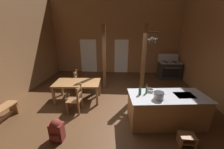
{
  "coord_description": "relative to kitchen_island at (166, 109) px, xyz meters",
  "views": [
    {
      "loc": [
        0.3,
        -3.98,
        2.66
      ],
      "look_at": [
        0.03,
        0.4,
        1.13
      ],
      "focal_mm": 21.15,
      "sensor_mm": 36.0,
      "label": 1
    }
  ],
  "objects": [
    {
      "name": "kitchen_island",
      "position": [
        0.0,
        0.0,
        0.0
      ],
      "size": [
        2.24,
        1.16,
        0.9
      ],
      "color": "olive",
      "rests_on": "ground_plane"
    },
    {
      "name": "mixing_bowl_on_counter",
      "position": [
        -0.44,
        0.21,
        0.49
      ],
      "size": [
        0.21,
        0.21,
        0.07
      ],
      "color": "silver",
      "rests_on": "kitchen_island"
    },
    {
      "name": "support_post_center",
      "position": [
        -2.06,
        2.34,
        0.98
      ],
      "size": [
        0.14,
        0.14,
        2.85
      ],
      "color": "brown",
      "rests_on": "ground_plane"
    },
    {
      "name": "glazed_door_back_left",
      "position": [
        -3.35,
        4.77,
        0.58
      ],
      "size": [
        1.0,
        0.01,
        2.05
      ],
      "primitive_type": "cube",
      "color": "white",
      "rests_on": "ground_plane"
    },
    {
      "name": "step_stool",
      "position": [
        0.26,
        -0.83,
        -0.27
      ],
      "size": [
        0.37,
        0.29,
        0.3
      ],
      "color": "brown",
      "rests_on": "ground_plane"
    },
    {
      "name": "ladderback_chair_near_window",
      "position": [
        -2.8,
        0.38,
        0.0
      ],
      "size": [
        0.45,
        0.45,
        0.95
      ],
      "color": "brown",
      "rests_on": "ground_plane"
    },
    {
      "name": "ground_plane",
      "position": [
        -1.66,
        0.59,
        -0.5
      ],
      "size": [
        8.29,
        9.16,
        0.1
      ],
      "primitive_type": "cube",
      "color": "#4C301C"
    },
    {
      "name": "bottle_short_on_counter",
      "position": [
        -0.58,
        0.09,
        0.56
      ],
      "size": [
        0.06,
        0.06,
        0.28
      ],
      "color": "#2D5638",
      "rests_on": "kitchen_island"
    },
    {
      "name": "wall_back",
      "position": [
        -1.66,
        4.84,
        1.8
      ],
      "size": [
        8.29,
        0.14,
        4.5
      ],
      "primitive_type": "cube",
      "color": "#93663F",
      "rests_on": "ground_plane"
    },
    {
      "name": "support_post_with_pot_rack",
      "position": [
        -0.41,
        1.8,
        1.07
      ],
      "size": [
        0.57,
        0.21,
        2.85
      ],
      "color": "brown",
      "rests_on": "ground_plane"
    },
    {
      "name": "bottle_tall_on_counter",
      "position": [
        -0.79,
        -0.01,
        0.55
      ],
      "size": [
        0.08,
        0.08,
        0.25
      ],
      "color": "#2D5638",
      "rests_on": "kitchen_island"
    },
    {
      "name": "backpack",
      "position": [
        -2.89,
        -0.85,
        -0.13
      ],
      "size": [
        0.33,
        0.32,
        0.6
      ],
      "color": "maroon",
      "rests_on": "ground_plane"
    },
    {
      "name": "dining_table",
      "position": [
        -2.98,
        1.17,
        0.2
      ],
      "size": [
        1.74,
        0.98,
        0.74
      ],
      "color": "olive",
      "rests_on": "ground_plane"
    },
    {
      "name": "glazed_panel_back_right",
      "position": [
        -1.29,
        4.77,
        0.58
      ],
      "size": [
        0.84,
        0.01,
        2.05
      ],
      "primitive_type": "cube",
      "color": "white",
      "rests_on": "ground_plane"
    },
    {
      "name": "stove_range",
      "position": [
        1.4,
        3.89,
        0.03
      ],
      "size": [
        1.15,
        0.84,
        1.32
      ],
      "color": "#252525",
      "rests_on": "ground_plane"
    },
    {
      "name": "stockpot_on_counter",
      "position": [
        -0.32,
        -0.22,
        0.55
      ],
      "size": [
        0.33,
        0.26,
        0.19
      ],
      "color": "#A8AAB2",
      "rests_on": "kitchen_island"
    },
    {
      "name": "ladderback_chair_by_post",
      "position": [
        -3.15,
        1.94,
        0.0
      ],
      "size": [
        0.49,
        0.49,
        0.95
      ],
      "color": "brown",
      "rests_on": "ground_plane"
    }
  ]
}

